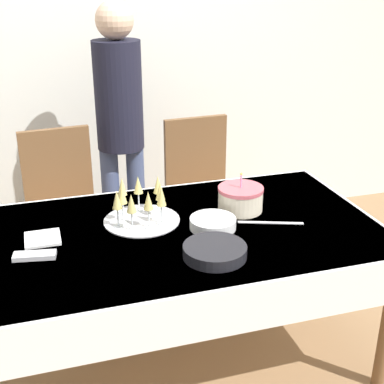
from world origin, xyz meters
TOP-DOWN VIEW (x-y plane):
  - ground_plane at (0.00, 0.00)m, footprint 12.00×12.00m
  - wall_back at (0.00, 1.56)m, footprint 8.00×0.05m
  - dining_table at (0.00, 0.00)m, footprint 1.89×1.04m
  - dining_chair_far_left at (-0.43, 0.84)m, footprint 0.46×0.46m
  - dining_chair_far_right at (0.41, 0.84)m, footprint 0.44×0.44m
  - birthday_cake at (0.37, 0.12)m, footprint 0.22×0.22m
  - champagne_tray at (-0.11, 0.14)m, footprint 0.35×0.35m
  - plate_stack_main at (0.11, -0.28)m, footprint 0.26×0.26m
  - plate_stack_dessert at (0.18, -0.03)m, footprint 0.21×0.21m
  - cake_knife at (0.45, -0.06)m, footprint 0.29×0.12m
  - fork_pile at (-0.59, -0.07)m, footprint 0.18×0.09m
  - napkin_pile at (-0.55, 0.08)m, footprint 0.15×0.15m
  - person_standing at (-0.04, 1.02)m, footprint 0.28×0.28m

SIDE VIEW (x-z plane):
  - ground_plane at x=0.00m, z-range 0.00..0.00m
  - dining_chair_far_left at x=-0.43m, z-range 0.05..1.02m
  - dining_chair_far_right at x=0.41m, z-range 0.05..1.02m
  - dining_table at x=0.00m, z-range 0.26..0.98m
  - cake_knife at x=0.45m, z-range 0.72..0.73m
  - napkin_pile at x=-0.55m, z-range 0.72..0.73m
  - fork_pile at x=-0.59m, z-range 0.72..0.74m
  - plate_stack_main at x=0.11m, z-range 0.72..0.77m
  - plate_stack_dessert at x=0.18m, z-range 0.72..0.77m
  - birthday_cake at x=0.37m, z-range 0.69..0.88m
  - champagne_tray at x=-0.11m, z-range 0.72..0.90m
  - person_standing at x=-0.04m, z-range 0.17..1.82m
  - wall_back at x=0.00m, z-range 0.00..2.70m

